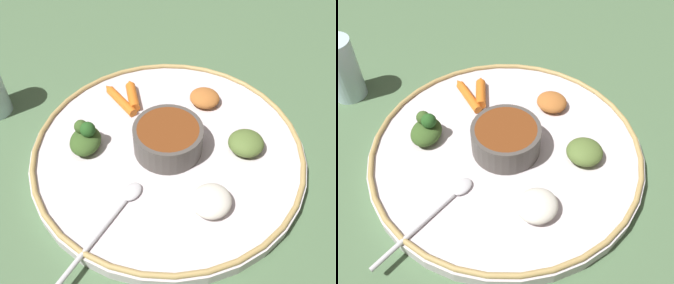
# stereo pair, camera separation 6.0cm
# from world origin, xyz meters

# --- Properties ---
(ground_plane) EXTENTS (2.40, 2.40, 0.00)m
(ground_plane) POSITION_xyz_m (0.00, 0.00, 0.00)
(ground_plane) COLOR #4C6B47
(platter) EXTENTS (0.43, 0.43, 0.02)m
(platter) POSITION_xyz_m (0.00, 0.00, 0.01)
(platter) COLOR silver
(platter) RESTS_ON ground_plane
(platter_rim) EXTENTS (0.43, 0.43, 0.01)m
(platter_rim) POSITION_xyz_m (0.00, 0.00, 0.02)
(platter_rim) COLOR tan
(platter_rim) RESTS_ON platter
(center_bowl) EXTENTS (0.11, 0.11, 0.05)m
(center_bowl) POSITION_xyz_m (0.00, 0.00, 0.05)
(center_bowl) COLOR #4C4742
(center_bowl) RESTS_ON platter
(spoon) EXTENTS (0.18, 0.05, 0.01)m
(spoon) POSITION_xyz_m (-0.14, 0.03, 0.03)
(spoon) COLOR silver
(spoon) RESTS_ON platter
(greens_pile) EXTENTS (0.07, 0.06, 0.05)m
(greens_pile) POSITION_xyz_m (-0.04, 0.12, 0.04)
(greens_pile) COLOR #385623
(greens_pile) RESTS_ON platter
(carrot_near_spoon) EXTENTS (0.07, 0.05, 0.02)m
(carrot_near_spoon) POSITION_xyz_m (0.09, 0.10, 0.03)
(carrot_near_spoon) COLOR orange
(carrot_near_spoon) RESTS_ON platter
(carrot_outer) EXTENTS (0.06, 0.08, 0.02)m
(carrot_outer) POSITION_xyz_m (0.07, 0.12, 0.03)
(carrot_outer) COLOR orange
(carrot_outer) RESTS_ON platter
(mound_chickpea) EXTENTS (0.06, 0.06, 0.02)m
(mound_chickpea) POSITION_xyz_m (0.12, -0.02, 0.03)
(mound_chickpea) COLOR #B2662D
(mound_chickpea) RESTS_ON platter
(mound_rice_white) EXTENTS (0.08, 0.07, 0.03)m
(mound_rice_white) POSITION_xyz_m (-0.08, -0.09, 0.03)
(mound_rice_white) COLOR silver
(mound_rice_white) RESTS_ON platter
(mound_collards) EXTENTS (0.07, 0.07, 0.03)m
(mound_collards) POSITION_xyz_m (0.04, -0.12, 0.04)
(mound_collards) COLOR #567033
(mound_collards) RESTS_ON platter
(drinking_glass) EXTENTS (0.06, 0.06, 0.12)m
(drinking_glass) POSITION_xyz_m (-0.01, 0.33, 0.05)
(drinking_glass) COLOR silver
(drinking_glass) RESTS_ON ground_plane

